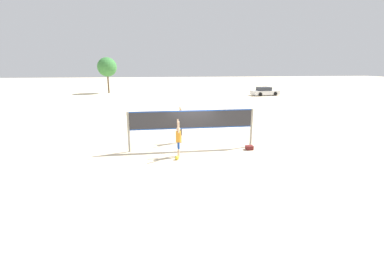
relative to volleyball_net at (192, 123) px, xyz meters
name	(u,v)px	position (x,y,z in m)	size (l,w,h in m)	color
ground_plane	(192,149)	(0.00, 0.00, -1.59)	(200.00, 200.00, 0.00)	beige
volleyball_net	(192,123)	(0.00, 0.00, 0.00)	(7.30, 0.13, 2.30)	gray
player_spiker	(178,138)	(-0.90, -1.16, -0.54)	(0.28, 0.69, 2.00)	beige
player_blocker	(181,124)	(-0.52, 1.39, -0.38)	(0.28, 0.72, 2.27)	tan
volleyball	(177,158)	(-1.03, -1.66, -1.48)	(0.22, 0.22, 0.22)	yellow
gear_bag	(249,148)	(3.30, -0.59, -1.47)	(0.42, 0.32, 0.24)	maroon
parked_car_near	(265,92)	(15.83, 26.16, -0.97)	(4.69, 2.45, 1.39)	silver
tree_left_cluster	(107,67)	(-10.34, 33.78, 2.97)	(3.34, 3.34, 6.24)	#4C3823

